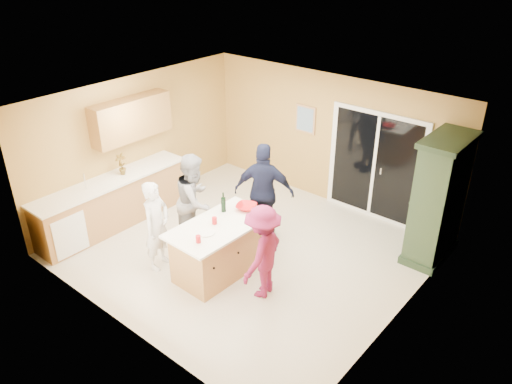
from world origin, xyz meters
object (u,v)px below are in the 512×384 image
Objects in this scene: kitchen_island at (221,249)px; woman_magenta at (263,252)px; woman_white at (157,226)px; woman_grey at (195,201)px; green_hutch at (438,201)px; woman_navy at (264,192)px.

woman_magenta reaches higher than kitchen_island.
woman_grey is at bearing -13.91° from woman_white.
woman_white is at bearing -84.64° from woman_magenta.
woman_white is at bearing 154.96° from woman_grey.
woman_navy is (-2.54, -1.34, -0.15)m from green_hutch.
woman_magenta is at bearing 1.33° from kitchen_island.
green_hutch is 1.44× the size of woman_magenta.
woman_navy is at bearing -152.07° from green_hutch.
green_hutch reaches higher than woman_grey.
woman_white is at bearing 38.22° from woman_navy.
green_hutch is 1.20× the size of woman_navy.
kitchen_island is 0.95× the size of woman_navy.
woman_magenta is at bearing -126.58° from woman_grey.
woman_white is 0.86m from woman_grey.
green_hutch reaches higher than woman_navy.
woman_navy reaches higher than woman_white.
green_hutch reaches higher than woman_magenta.
woman_magenta is (0.87, -0.00, 0.33)m from kitchen_island.
woman_white is at bearing -136.42° from green_hutch.
green_hutch is at bearing 179.02° from woman_navy.
green_hutch is 4.01m from woman_grey.
woman_magenta is at bearing -120.67° from green_hutch.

